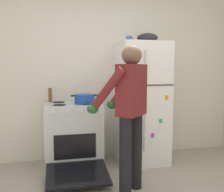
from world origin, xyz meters
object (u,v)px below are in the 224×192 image
object	(u,v)px
pepper_mill	(50,95)
person_cook	(129,106)
red_pot	(85,99)
refrigerator	(141,103)
stove_range	(73,136)
mixing_bowl	(147,38)
coffee_mug	(129,39)

from	to	relation	value
pepper_mill	person_cook	bearing A→B (deg)	-53.23
person_cook	red_pot	size ratio (longest dim) A/B	4.26
refrigerator	person_cook	xyz separation A→B (m)	(-0.47, -0.91, 0.09)
stove_range	red_pot	world-z (taller)	red_pot
stove_range	mixing_bowl	bearing A→B (deg)	0.94
refrigerator	stove_range	bearing A→B (deg)	-179.00
mixing_bowl	stove_range	bearing A→B (deg)	-179.06
pepper_mill	mixing_bowl	bearing A→B (deg)	-8.27
refrigerator	stove_range	size ratio (longest dim) A/B	1.44
person_cook	mixing_bowl	world-z (taller)	mixing_bowl
mixing_bowl	person_cook	bearing A→B (deg)	-121.15
stove_range	mixing_bowl	distance (m)	1.74
red_pot	pepper_mill	size ratio (longest dim) A/B	1.90
person_cook	pepper_mill	xyz separation A→B (m)	(-0.83, 1.11, 0.04)
stove_range	person_cook	bearing A→B (deg)	-59.34
red_pot	coffee_mug	bearing A→B (deg)	8.63
coffee_mug	mixing_bowl	xyz separation A→B (m)	(0.26, -0.05, 0.02)
coffee_mug	mixing_bowl	size ratio (longest dim) A/B	0.37
mixing_bowl	red_pot	bearing A→B (deg)	-176.88
red_pot	refrigerator	bearing A→B (deg)	3.40
stove_range	person_cook	world-z (taller)	person_cook
stove_range	coffee_mug	bearing A→B (deg)	4.72
stove_range	person_cook	xyz separation A→B (m)	(0.53, -0.89, 0.52)
refrigerator	mixing_bowl	distance (m)	0.94
stove_range	pepper_mill	xyz separation A→B (m)	(-0.30, 0.22, 0.56)
pepper_mill	mixing_bowl	xyz separation A→B (m)	(1.38, -0.20, 0.81)
pepper_mill	mixing_bowl	world-z (taller)	mixing_bowl
red_pot	stove_range	bearing A→B (deg)	168.57
stove_range	refrigerator	bearing A→B (deg)	1.00
person_cook	stove_range	bearing A→B (deg)	120.66
red_pot	mixing_bowl	distance (m)	1.25
person_cook	coffee_mug	bearing A→B (deg)	73.09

